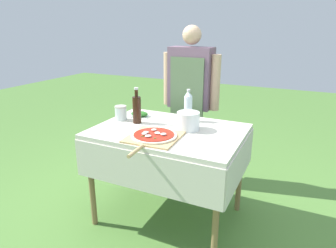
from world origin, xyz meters
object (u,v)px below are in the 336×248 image
Objects in this scene: pizza_on_peel at (153,136)px; water_bottle at (188,106)px; oil_bottle at (137,109)px; herb_container at (139,114)px; prep_table at (169,141)px; sauce_jar at (121,114)px; mixing_tub at (188,121)px; person_cook at (190,93)px.

water_bottle is at bearing 79.00° from pizza_on_peel.
herb_container is (-0.07, 0.16, -0.09)m from oil_bottle.
prep_table is at bearing -26.93° from herb_container.
prep_table is 0.48m from sauce_jar.
oil_bottle is 0.43m from mixing_tub.
herb_container is at bearing 153.07° from prep_table.
person_cook reaches higher than herb_container.
herb_container is at bearing 114.70° from oil_bottle.
water_bottle is 1.54× the size of mixing_tub.
sauce_jar reaches higher than herb_container.
prep_table is 0.34m from water_bottle.
mixing_tub is at bearing -67.84° from water_bottle.
pizza_on_peel is at bearing 97.64° from person_cook.
pizza_on_peel is 2.05× the size of water_bottle.
prep_table is at bearing 100.38° from person_cook.
oil_bottle is at bearing -146.94° from water_bottle.
person_cook is 0.46m from water_bottle.
water_bottle is 0.22m from mixing_tub.
oil_bottle is 1.51× the size of herb_container.
prep_table is 0.36m from oil_bottle.
sauce_jar is (-0.59, -0.02, -0.01)m from mixing_tub.
sauce_jar is at bearing 146.48° from pizza_on_peel.
water_bottle is at bearing 112.16° from mixing_tub.
pizza_on_peel is 2.83× the size of herb_container.
sauce_jar is at bearing -157.00° from water_bottle.
sauce_jar is (-0.51, -0.22, -0.07)m from water_bottle.
oil_bottle is 0.17m from sauce_jar.
oil_bottle reaches higher than water_bottle.
water_bottle is 1.38× the size of herb_container.
pizza_on_peel is at bearing -49.05° from herb_container.
sauce_jar is at bearing 63.58° from person_cook.
pizza_on_peel is at bearing -30.48° from sauce_jar.
person_cook is at bearing 92.29° from pizza_on_peel.
mixing_tub is at bearing 22.53° from prep_table.
mixing_tub is 0.59m from sauce_jar.
mixing_tub is 1.43× the size of sauce_jar.
prep_table is 2.08× the size of pizza_on_peel.
water_bottle is at bearing 33.06° from oil_bottle.
water_bottle reaches higher than mixing_tub.
person_cook is at bearing 62.25° from herb_container.
sauce_jar reaches higher than prep_table.
water_bottle is 0.44m from herb_container.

